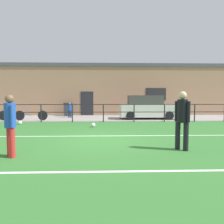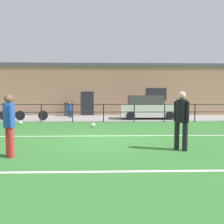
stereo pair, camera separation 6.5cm
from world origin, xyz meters
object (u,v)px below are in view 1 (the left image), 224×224
spectator_child (70,109)px  bicycle_parked_0 (31,115)px  parked_car_red (147,108)px  trash_bin_0 (68,109)px  soccer_ball_match (93,125)px  player_striker (10,122)px  soccer_ball_spare (20,123)px  player_goalkeeper (182,117)px

spectator_child → bicycle_parked_0: spectator_child is taller
parked_car_red → trash_bin_0: parked_car_red is taller
soccer_ball_match → bicycle_parked_0: (-4.42, 3.34, 0.25)m
player_striker → bicycle_parked_0: (-2.56, 8.99, -0.57)m
trash_bin_0 → spectator_child: bearing=-75.4°
player_striker → spectator_child: player_striker is taller
soccer_ball_spare → trash_bin_0: trash_bin_0 is taller
parked_car_red → bicycle_parked_0: size_ratio=1.81×
soccer_ball_spare → parked_car_red: size_ratio=0.06×
soccer_ball_match → spectator_child: 5.69m
trash_bin_0 → bicycle_parked_0: bearing=-119.6°
soccer_ball_match → spectator_child: bearing=111.8°
player_goalkeeper → bicycle_parked_0: player_goalkeeper is taller
parked_car_red → trash_bin_0: bearing=158.1°
player_goalkeeper → player_striker: size_ratio=1.06×
bicycle_parked_0 → trash_bin_0: (1.93, 3.40, 0.22)m
spectator_child → soccer_ball_spare: bearing=74.9°
player_goalkeeper → parked_car_red: player_goalkeeper is taller
parked_car_red → player_goalkeeper: bearing=-94.7°
player_goalkeeper → player_striker: (-4.80, -0.59, -0.06)m
player_goalkeeper → bicycle_parked_0: 11.18m
player_striker → soccer_ball_spare: size_ratio=7.38×
bicycle_parked_0 → trash_bin_0: bearing=60.4°
soccer_ball_spare → spectator_child: size_ratio=0.19×
soccer_ball_spare → trash_bin_0: size_ratio=0.20×
player_striker → bicycle_parked_0: size_ratio=0.74×
player_goalkeeper → soccer_ball_match: size_ratio=7.87×
player_goalkeeper → trash_bin_0: player_goalkeeper is taller
player_striker → soccer_ball_match: 6.00m
soccer_ball_spare → trash_bin_0: 5.86m
spectator_child → parked_car_red: size_ratio=0.29×
player_goalkeeper → spectator_child: player_goalkeeper is taller
player_goalkeeper → trash_bin_0: bearing=-19.0°
parked_car_red → player_striker: bearing=-119.4°
player_goalkeeper → parked_car_red: bearing=-48.4°
player_goalkeeper → soccer_ball_spare: 9.62m
soccer_ball_match → soccer_ball_spare: bearing=164.6°
parked_car_red → bicycle_parked_0: (-8.12, -0.91, -0.46)m
spectator_child → bicycle_parked_0: size_ratio=0.52×
soccer_ball_spare → spectator_child: (2.22, 4.07, 0.57)m
soccer_ball_spare → bicycle_parked_0: bearing=92.6°
player_goalkeeper → soccer_ball_match: 5.92m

